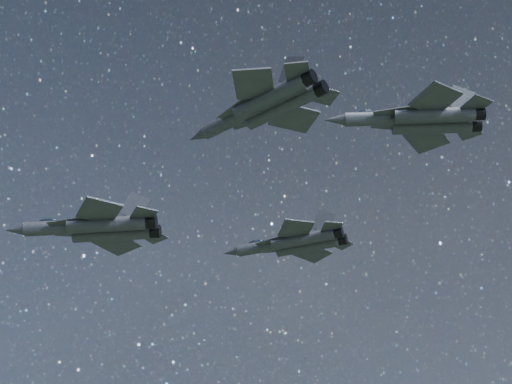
# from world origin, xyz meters

# --- Properties ---
(jet_lead) EXTENTS (19.91, 13.88, 5.01)m
(jet_lead) POSITION_xyz_m (-23.00, 4.73, 158.54)
(jet_lead) COLOR #32353E
(jet_left) EXTENTS (17.59, 12.26, 4.42)m
(jet_left) POSITION_xyz_m (-1.39, 18.10, 161.01)
(jet_left) COLOR #32353E
(jet_right) EXTENTS (16.16, 10.58, 4.16)m
(jet_right) POSITION_xyz_m (1.57, -13.21, 158.46)
(jet_right) COLOR #32353E
(jet_slot) EXTENTS (17.13, 11.81, 4.30)m
(jet_slot) POSITION_xyz_m (15.79, -3.86, 161.42)
(jet_slot) COLOR #32353E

